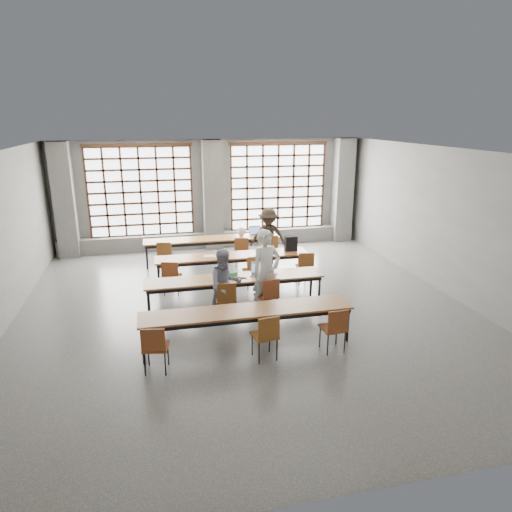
{
  "coord_description": "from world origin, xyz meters",
  "views": [
    {
      "loc": [
        -1.9,
        -9.38,
        4.19
      ],
      "look_at": [
        0.34,
        0.4,
        1.11
      ],
      "focal_mm": 32.0,
      "sensor_mm": 36.0,
      "label": 1
    }
  ],
  "objects": [
    {
      "name": "floor",
      "position": [
        0.0,
        0.0,
        0.0
      ],
      "size": [
        11.0,
        11.0,
        0.0
      ],
      "primitive_type": "plane",
      "color": "#4B4B49",
      "rests_on": "ground"
    },
    {
      "name": "ceiling",
      "position": [
        0.0,
        0.0,
        3.5
      ],
      "size": [
        11.0,
        11.0,
        0.0
      ],
      "primitive_type": "plane",
      "rotation": [
        3.14,
        0.0,
        0.0
      ],
      "color": "silver",
      "rests_on": "floor"
    },
    {
      "name": "wall_back",
      "position": [
        0.0,
        5.5,
        1.75
      ],
      "size": [
        10.0,
        0.0,
        10.0
      ],
      "primitive_type": "plane",
      "rotation": [
        1.57,
        0.0,
        0.0
      ],
      "color": "#5D5D5B",
      "rests_on": "floor"
    },
    {
      "name": "wall_front",
      "position": [
        0.0,
        -5.5,
        1.75
      ],
      "size": [
        10.0,
        0.0,
        10.0
      ],
      "primitive_type": "plane",
      "rotation": [
        -1.57,
        0.0,
        0.0
      ],
      "color": "#5D5D5B",
      "rests_on": "floor"
    },
    {
      "name": "wall_right",
      "position": [
        5.0,
        0.0,
        1.75
      ],
      "size": [
        0.0,
        11.0,
        11.0
      ],
      "primitive_type": "plane",
      "rotation": [
        1.57,
        0.0,
        -1.57
      ],
      "color": "#5D5D5B",
      "rests_on": "floor"
    },
    {
      "name": "column_left",
      "position": [
        -4.5,
        5.22,
        1.75
      ],
      "size": [
        0.6,
        0.55,
        3.5
      ],
      "primitive_type": "cube",
      "color": "#565754",
      "rests_on": "floor"
    },
    {
      "name": "column_mid",
      "position": [
        0.0,
        5.22,
        1.75
      ],
      "size": [
        0.6,
        0.55,
        3.5
      ],
      "primitive_type": "cube",
      "color": "#565754",
      "rests_on": "floor"
    },
    {
      "name": "column_right",
      "position": [
        4.5,
        5.22,
        1.75
      ],
      "size": [
        0.6,
        0.55,
        3.5
      ],
      "primitive_type": "cube",
      "color": "#565754",
      "rests_on": "floor"
    },
    {
      "name": "window_left",
      "position": [
        -2.25,
        5.42,
        1.9
      ],
      "size": [
        3.32,
        0.12,
        3.0
      ],
      "color": "white",
      "rests_on": "wall_back"
    },
    {
      "name": "window_right",
      "position": [
        2.25,
        5.42,
        1.9
      ],
      "size": [
        3.32,
        0.12,
        3.0
      ],
      "color": "white",
      "rests_on": "wall_back"
    },
    {
      "name": "sill_ledge",
      "position": [
        0.0,
        5.3,
        0.25
      ],
      "size": [
        9.8,
        0.35,
        0.5
      ],
      "primitive_type": "cube",
      "color": "#565754",
      "rests_on": "floor"
    },
    {
      "name": "desk_row_a",
      "position": [
        -0.25,
        3.67,
        0.66
      ],
      "size": [
        4.0,
        0.7,
        0.73
      ],
      "color": "brown",
      "rests_on": "floor"
    },
    {
      "name": "desk_row_b",
      "position": [
        0.04,
        1.84,
        0.66
      ],
      "size": [
        4.0,
        0.7,
        0.73
      ],
      "color": "brown",
      "rests_on": "floor"
    },
    {
      "name": "desk_row_c",
      "position": [
        -0.21,
        0.13,
        0.66
      ],
      "size": [
        4.0,
        0.7,
        0.73
      ],
      "color": "brown",
      "rests_on": "floor"
    },
    {
      "name": "desk_row_d",
      "position": [
        -0.31,
        -1.69,
        0.66
      ],
      "size": [
        4.0,
        0.7,
        0.73
      ],
      "color": "brown",
      "rests_on": "floor"
    },
    {
      "name": "chair_back_left",
      "position": [
        -1.66,
        3.04,
        0.54
      ],
      "size": [
        0.48,
        0.48,
        0.88
      ],
      "color": "brown",
      "rests_on": "floor"
    },
    {
      "name": "chair_back_mid",
      "position": [
        0.53,
        3.04,
        0.54
      ],
      "size": [
        0.52,
        0.52,
        0.88
      ],
      "color": "brown",
      "rests_on": "floor"
    },
    {
      "name": "chair_back_right",
      "position": [
        1.36,
        3.04,
        0.54
      ],
      "size": [
        0.48,
        0.49,
        0.88
      ],
      "color": "brown",
      "rests_on": "floor"
    },
    {
      "name": "chair_mid_left",
      "position": [
        -1.58,
        1.22,
        0.54
      ],
      "size": [
        0.51,
        0.51,
        0.88
      ],
      "color": "brown",
      "rests_on": "floor"
    },
    {
      "name": "chair_mid_centre",
      "position": [
        0.45,
        1.22,
        0.54
      ],
      "size": [
        0.47,
        0.47,
        0.88
      ],
      "color": "brown",
      "rests_on": "floor"
    },
    {
      "name": "chair_mid_right",
      "position": [
        1.83,
        1.22,
        0.54
      ],
      "size": [
        0.47,
        0.47,
        0.88
      ],
      "color": "brown",
      "rests_on": "floor"
    },
    {
      "name": "chair_front_left",
      "position": [
        -0.51,
        -0.5,
        0.54
      ],
      "size": [
        0.43,
        0.44,
        0.88
      ],
      "color": "brown",
      "rests_on": "floor"
    },
    {
      "name": "chair_front_right",
      "position": [
        0.41,
        -0.5,
        0.54
      ],
      "size": [
        0.52,
        0.52,
        0.88
      ],
      "color": "brown",
      "rests_on": "floor"
    },
    {
      "name": "chair_near_left",
      "position": [
        -2.02,
        -2.32,
        0.54
      ],
      "size": [
        0.49,
        0.49,
        0.88
      ],
      "color": "brown",
      "rests_on": "floor"
    },
    {
      "name": "chair_near_mid",
      "position": [
        -0.1,
        -2.32,
        0.54
      ],
      "size": [
        0.48,
        0.48,
        0.88
      ],
      "color": "brown",
      "rests_on": "floor"
    },
    {
      "name": "chair_near_right",
      "position": [
        1.2,
        -2.32,
        0.54
      ],
      "size": [
        0.45,
        0.45,
        0.88
      ],
      "color": "brown",
      "rests_on": "floor"
    },
    {
      "name": "student_male",
      "position": [
        0.39,
        -0.37,
        0.96
      ],
      "size": [
        0.81,
        0.66,
        1.92
      ],
      "primitive_type": "imported",
      "rotation": [
        0.0,
        0.0,
        0.32
      ],
      "color": "silver",
      "rests_on": "floor"
    },
    {
      "name": "student_female",
      "position": [
        -0.51,
        -0.37,
        0.77
      ],
      "size": [
        0.82,
        0.69,
        1.53
      ],
      "primitive_type": "imported",
      "rotation": [
        0.0,
        0.0,
        0.15
      ],
      "color": "#191F4D",
      "rests_on": "floor"
    },
    {
      "name": "student_back",
      "position": [
        1.35,
        3.17,
        0.82
      ],
      "size": [
        1.21,
        0.95,
        1.64
      ],
      "primitive_type": "imported",
      "rotation": [
        0.0,
        0.0,
        -0.37
      ],
      "color": "black",
      "rests_on": "floor"
    },
    {
      "name": "laptop_front",
      "position": [
        0.36,
        0.23,
        0.79
      ],
      "size": [
        0.44,
        0.4,
        0.26
      ],
      "color": "#AEAEB3",
      "rests_on": "desk_row_c"
    },
    {
      "name": "laptop_back",
      "position": [
        1.1,
        3.78,
        0.79
      ],
      "size": [
        0.37,
        0.32,
        0.26
      ],
      "color": "#ADADB2",
      "rests_on": "desk_row_a"
    },
    {
      "name": "mouse",
      "position": [
        0.74,
        0.11,
        0.75
      ],
      "size": [
        0.11,
        0.09,
        0.04
      ],
      "primitive_type": "ellipsoid",
      "rotation": [
        0.0,
        0.0,
        -0.26
      ],
      "color": "white",
      "rests_on": "desk_row_c"
    },
    {
      "name": "green_box",
      "position": [
        -0.26,
        0.21,
        0.78
      ],
      "size": [
        0.27,
        0.17,
        0.09
      ],
      "primitive_type": "cube",
      "rotation": [
        0.0,
        0.0,
        0.33
      ],
      "color": "#2D8B2F",
      "rests_on": "desk_row_c"
    },
    {
      "name": "phone",
      "position": [
        -0.03,
        0.03,
        0.74
      ],
      "size": [
        0.14,
        0.1,
        0.01
      ],
      "primitive_type": "cube",
      "rotation": [
        0.0,
        0.0,
        -0.36
      ],
      "color": "black",
      "rests_on": "desk_row_c"
    },
    {
      "name": "paper_sheet_a",
      "position": [
        -0.56,
        1.89,
        0.73
      ],
      "size": [
        0.32,
        0.24,
        0.0
      ],
      "primitive_type": "cube",
      "rotation": [
        0.0,
        0.0,
        -0.1
      ],
      "color": "white",
      "rests_on": "desk_row_b"
    },
    {
      "name": "paper_sheet_b",
      "position": [
        -0.26,
        1.79,
        0.73
      ],
      "size": [
        0.35,
        0.3,
        0.0
      ],
      "primitive_type": "cube",
      "rotation": [
        0.0,
        0.0,
        -0.38
      ],
      "color": "white",
      "rests_on": "desk_row_b"
    },
    {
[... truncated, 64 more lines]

